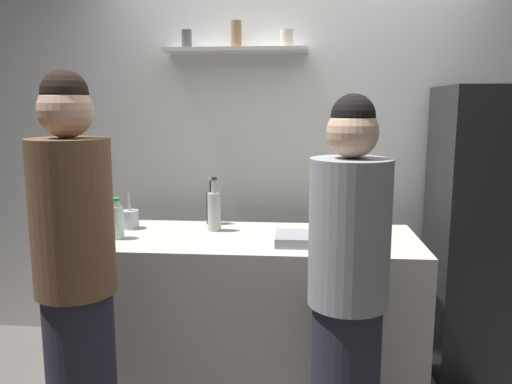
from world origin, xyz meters
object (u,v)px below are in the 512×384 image
Objects in this scene: refrigerator at (483,233)px; person_brown_jacket at (76,281)px; wine_bottle_dark_glass at (212,206)px; baking_pan at (308,239)px; water_bottle_plastic at (116,221)px; utensil_holder at (130,219)px; person_grey_hoodie at (348,295)px; wine_bottle_pale_glass at (214,210)px.

refrigerator is 2.31m from person_brown_jacket.
person_brown_jacket is at bearing -112.74° from wine_bottle_dark_glass.
baking_pan is 1.16m from person_brown_jacket.
wine_bottle_dark_glass is 0.16× the size of person_brown_jacket.
water_bottle_plastic is 0.13× the size of person_brown_jacket.
person_brown_jacket reaches higher than utensil_holder.
person_brown_jacket is (-1.16, -0.08, 0.06)m from person_grey_hoodie.
refrigerator is at bearing 24.42° from baking_pan.
person_brown_jacket is at bearing -86.40° from water_bottle_plastic.
utensil_holder is at bearing 166.12° from baking_pan.
person_brown_jacket is at bearing -7.98° from person_grey_hoodie.
water_bottle_plastic is 0.62m from person_brown_jacket.
utensil_holder is at bearing -173.93° from refrigerator.
wine_bottle_dark_glass is 1.27× the size of water_bottle_plastic.
wine_bottle_pale_glass is (0.50, -0.01, 0.07)m from utensil_holder.
wine_bottle_pale_glass is 0.55m from water_bottle_plastic.
wine_bottle_dark_glass is at bearing 103.58° from wine_bottle_pale_glass.
person_grey_hoodie is (0.74, -0.93, -0.19)m from wine_bottle_dark_glass.
water_bottle_plastic is (-0.50, -0.22, -0.02)m from wine_bottle_pale_glass.
person_grey_hoodie is at bearing -72.45° from baking_pan.
baking_pan is 0.59m from wine_bottle_pale_glass.
wine_bottle_dark_glass is at bearing -63.29° from person_grey_hoodie.
baking_pan is 1.04m from water_bottle_plastic.
baking_pan is 0.19× the size of person_brown_jacket.
wine_bottle_dark_glass reaches higher than baking_pan.
water_bottle_plastic is at bearing -35.76° from person_grey_hoodie.
wine_bottle_dark_glass is at bearing -51.38° from person_brown_jacket.
person_brown_jacket reaches higher than baking_pan.
wine_bottle_dark_glass is (-0.58, 0.42, 0.08)m from baking_pan.
person_grey_hoodie reaches higher than wine_bottle_pale_glass.
utensil_holder is at bearing -160.64° from wine_bottle_dark_glass.
utensil_holder is 0.85m from person_brown_jacket.
person_brown_jacket reaches higher than person_grey_hoodie.
wine_bottle_pale_glass is at bearing 23.68° from water_bottle_plastic.
wine_bottle_dark_glass is at bearing 19.36° from utensil_holder.
wine_bottle_dark_glass is at bearing -177.87° from refrigerator.
refrigerator reaches higher than water_bottle_plastic.
wine_bottle_pale_glass is (-1.59, -0.24, 0.16)m from refrigerator.
person_brown_jacket is (-0.46, -0.83, -0.15)m from wine_bottle_pale_glass.
wine_bottle_dark_glass reaches higher than utensil_holder.
refrigerator is 1.04× the size of person_grey_hoodie.
person_grey_hoodie is at bearing -51.53° from wine_bottle_dark_glass.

